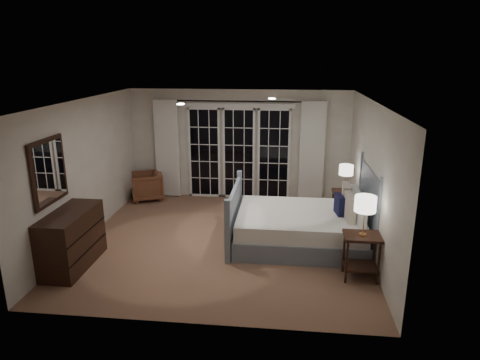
# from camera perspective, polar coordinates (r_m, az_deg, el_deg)

# --- Properties ---
(floor) EXTENTS (5.00, 5.00, 0.00)m
(floor) POSITION_cam_1_polar(r_m,az_deg,el_deg) (7.82, -2.19, -8.08)
(floor) COLOR #845B47
(floor) RESTS_ON ground
(ceiling) EXTENTS (5.00, 5.00, 0.00)m
(ceiling) POSITION_cam_1_polar(r_m,az_deg,el_deg) (7.16, -2.41, 10.45)
(ceiling) COLOR white
(ceiling) RESTS_ON wall_back
(wall_left) EXTENTS (0.02, 5.00, 2.50)m
(wall_left) POSITION_cam_1_polar(r_m,az_deg,el_deg) (8.14, -19.99, 1.24)
(wall_left) COLOR beige
(wall_left) RESTS_ON floor
(wall_right) EXTENTS (0.02, 5.00, 2.50)m
(wall_right) POSITION_cam_1_polar(r_m,az_deg,el_deg) (7.45, 17.08, 0.17)
(wall_right) COLOR beige
(wall_right) RESTS_ON floor
(wall_back) EXTENTS (5.00, 0.02, 2.50)m
(wall_back) POSITION_cam_1_polar(r_m,az_deg,el_deg) (9.80, -0.14, 4.70)
(wall_back) COLOR beige
(wall_back) RESTS_ON floor
(wall_front) EXTENTS (5.00, 0.02, 2.50)m
(wall_front) POSITION_cam_1_polar(r_m,az_deg,el_deg) (5.07, -6.48, -6.84)
(wall_front) COLOR beige
(wall_front) RESTS_ON floor
(french_doors) EXTENTS (2.50, 0.04, 2.20)m
(french_doors) POSITION_cam_1_polar(r_m,az_deg,el_deg) (9.80, -0.16, 3.73)
(french_doors) COLOR black
(french_doors) RESTS_ON wall_back
(curtain_rod) EXTENTS (3.50, 0.03, 0.03)m
(curtain_rod) POSITION_cam_1_polar(r_m,az_deg,el_deg) (9.55, -0.21, 10.46)
(curtain_rod) COLOR black
(curtain_rod) RESTS_ON wall_back
(curtain_left) EXTENTS (0.55, 0.10, 2.25)m
(curtain_left) POSITION_cam_1_polar(r_m,az_deg,el_deg) (10.02, -9.66, 4.14)
(curtain_left) COLOR silver
(curtain_left) RESTS_ON curtain_rod
(curtain_right) EXTENTS (0.55, 0.10, 2.25)m
(curtain_right) POSITION_cam_1_polar(r_m,az_deg,el_deg) (9.66, 9.57, 3.69)
(curtain_right) COLOR silver
(curtain_right) RESTS_ON curtain_rod
(downlight_a) EXTENTS (0.12, 0.12, 0.01)m
(downlight_a) POSITION_cam_1_polar(r_m,az_deg,el_deg) (7.68, 4.29, 10.75)
(downlight_a) COLOR white
(downlight_a) RESTS_ON ceiling
(downlight_b) EXTENTS (0.12, 0.12, 0.01)m
(downlight_b) POSITION_cam_1_polar(r_m,az_deg,el_deg) (6.88, -7.93, 9.99)
(downlight_b) COLOR white
(downlight_b) RESTS_ON ceiling
(bed) EXTENTS (2.38, 1.72, 1.40)m
(bed) POSITION_cam_1_polar(r_m,az_deg,el_deg) (7.65, 8.40, -6.03)
(bed) COLOR slate
(bed) RESTS_ON floor
(nightstand_left) EXTENTS (0.54, 0.43, 0.70)m
(nightstand_left) POSITION_cam_1_polar(r_m,az_deg,el_deg) (6.66, 15.88, -8.92)
(nightstand_left) COLOR black
(nightstand_left) RESTS_ON floor
(nightstand_right) EXTENTS (0.48, 0.38, 0.63)m
(nightstand_right) POSITION_cam_1_polar(r_m,az_deg,el_deg) (8.84, 13.69, -2.75)
(nightstand_right) COLOR black
(nightstand_right) RESTS_ON floor
(lamp_left) EXTENTS (0.31, 0.31, 0.60)m
(lamp_left) POSITION_cam_1_polar(r_m,az_deg,el_deg) (6.39, 16.37, -3.13)
(lamp_left) COLOR tan
(lamp_left) RESTS_ON nightstand_left
(lamp_right) EXTENTS (0.28, 0.28, 0.53)m
(lamp_right) POSITION_cam_1_polar(r_m,az_deg,el_deg) (8.65, 13.97, 1.25)
(lamp_right) COLOR tan
(lamp_right) RESTS_ON nightstand_right
(armchair) EXTENTS (0.91, 0.90, 0.64)m
(armchair) POSITION_cam_1_polar(r_m,az_deg,el_deg) (10.10, -12.31, -0.78)
(armchair) COLOR brown
(armchair) RESTS_ON floor
(dresser) EXTENTS (0.55, 1.28, 0.91)m
(dresser) POSITION_cam_1_polar(r_m,az_deg,el_deg) (7.26, -21.52, -7.36)
(dresser) COLOR black
(dresser) RESTS_ON floor
(mirror) EXTENTS (0.05, 0.85, 1.00)m
(mirror) POSITION_cam_1_polar(r_m,az_deg,el_deg) (7.03, -24.15, 1.03)
(mirror) COLOR black
(mirror) RESTS_ON wall_left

